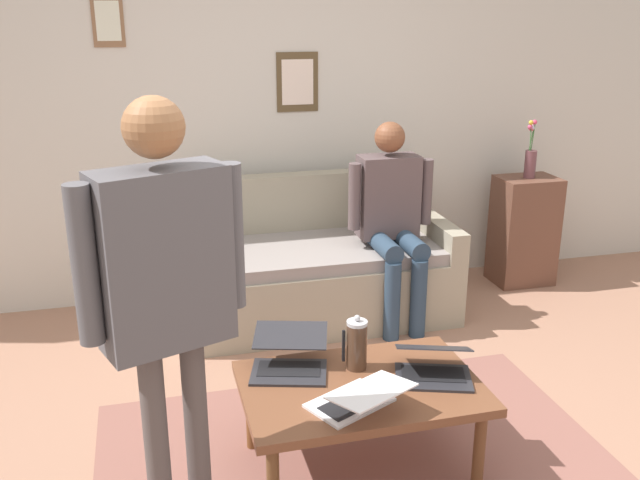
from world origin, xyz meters
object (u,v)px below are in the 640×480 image
object	(u,v)px
laptop_right	(290,359)
flower_vase	(531,157)
side_shelf	(524,231)
person_standing	(165,281)
person_seated	(392,212)
couch	(317,269)
laptop_center	(357,399)
coffee_table	(361,393)
laptop_left	(433,367)
french_press	(357,344)

from	to	relation	value
laptop_right	flower_vase	distance (m)	2.69
side_shelf	person_standing	bearing A→B (deg)	38.96
side_shelf	person_seated	world-z (taller)	person_seated
couch	laptop_center	size ratio (longest dim) A/B	3.91
coffee_table	laptop_center	size ratio (longest dim) A/B	2.31
laptop_center	laptop_right	xyz separation A→B (m)	(0.19, -0.39, 0.00)
coffee_table	laptop_right	bearing A→B (deg)	-37.73
person_standing	person_seated	bearing A→B (deg)	-129.82
laptop_left	french_press	bearing A→B (deg)	-26.61
coffee_table	side_shelf	world-z (taller)	side_shelf
couch	laptop_right	xyz separation A→B (m)	(0.49, 1.46, 0.16)
person_seated	laptop_right	bearing A→B (deg)	53.16
laptop_left	laptop_center	world-z (taller)	laptop_left
laptop_right	flower_vase	xyz separation A→B (m)	(-2.10, -1.62, 0.47)
coffee_table	person_standing	distance (m)	1.09
person_standing	laptop_left	bearing A→B (deg)	-165.99
laptop_right	flower_vase	size ratio (longest dim) A/B	1.06
laptop_left	side_shelf	xyz separation A→B (m)	(-1.51, -1.84, -0.07)
couch	coffee_table	size ratio (longest dim) A/B	1.69
coffee_table	person_seated	size ratio (longest dim) A/B	0.79
laptop_left	person_seated	xyz separation A→B (m)	(-0.33, -1.45, 0.27)
laptop_left	coffee_table	bearing A→B (deg)	-2.65
french_press	person_seated	size ratio (longest dim) A/B	0.20
laptop_center	person_standing	bearing A→B (deg)	8.85
couch	side_shelf	distance (m)	1.61
person_seated	side_shelf	bearing A→B (deg)	-161.78
coffee_table	laptop_right	world-z (taller)	laptop_right
laptop_left	laptop_right	world-z (taller)	laptop_left
laptop_left	person_standing	distance (m)	1.30
person_standing	person_seated	world-z (taller)	person_standing
person_standing	couch	bearing A→B (deg)	-117.37
couch	person_standing	size ratio (longest dim) A/B	1.01
laptop_left	person_standing	bearing A→B (deg)	14.01
french_press	person_seated	world-z (taller)	person_seated
coffee_table	person_seated	xyz separation A→B (m)	(-0.66, -1.44, 0.35)
coffee_table	laptop_right	distance (m)	0.35
side_shelf	coffee_table	bearing A→B (deg)	44.87
laptop_center	laptop_left	bearing A→B (deg)	-157.35
couch	laptop_right	bearing A→B (deg)	71.28
coffee_table	flower_vase	world-z (taller)	flower_vase
laptop_right	person_standing	world-z (taller)	person_standing
laptop_left	person_seated	size ratio (longest dim) A/B	0.31
coffee_table	side_shelf	xyz separation A→B (m)	(-1.83, -1.82, 0.02)
couch	person_standing	world-z (taller)	person_standing
laptop_center	french_press	distance (m)	0.34
coffee_table	laptop_right	xyz separation A→B (m)	(0.27, -0.21, 0.09)
flower_vase	person_standing	bearing A→B (deg)	39.01
coffee_table	person_seated	world-z (taller)	person_seated
laptop_center	flower_vase	distance (m)	2.81
french_press	person_standing	world-z (taller)	person_standing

